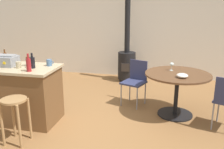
{
  "coord_description": "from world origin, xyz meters",
  "views": [
    {
      "loc": [
        1.05,
        -3.45,
        1.85
      ],
      "look_at": [
        0.23,
        0.34,
        0.75
      ],
      "focal_mm": 39.09,
      "sensor_mm": 36.0,
      "label": 1
    }
  ],
  "objects_px": {
    "bottle_3": "(32,62)",
    "cup_2": "(19,65)",
    "folding_chair_far": "(135,79)",
    "bottle_1": "(29,65)",
    "wine_glass": "(172,65)",
    "serving_bowl": "(182,76)",
    "kitchen_island": "(22,94)",
    "toolbox": "(4,60)",
    "bottle_0": "(5,57)",
    "cup_1": "(32,61)",
    "cup_0": "(49,63)",
    "bottle_2": "(28,61)",
    "wooden_stool": "(15,110)",
    "wood_stove": "(127,60)",
    "dining_table": "(177,83)"
  },
  "relations": [
    {
      "from": "bottle_3",
      "to": "cup_2",
      "type": "distance_m",
      "value": 0.22
    },
    {
      "from": "folding_chair_far",
      "to": "bottle_3",
      "type": "xyz_separation_m",
      "value": [
        -1.46,
        -1.14,
        0.52
      ]
    },
    {
      "from": "bottle_1",
      "to": "wine_glass",
      "type": "bearing_deg",
      "value": 29.1
    },
    {
      "from": "serving_bowl",
      "to": "cup_2",
      "type": "bearing_deg",
      "value": -166.87
    },
    {
      "from": "kitchen_island",
      "to": "toolbox",
      "type": "height_order",
      "value": "toolbox"
    },
    {
      "from": "bottle_0",
      "to": "cup_2",
      "type": "distance_m",
      "value": 0.55
    },
    {
      "from": "cup_1",
      "to": "serving_bowl",
      "type": "distance_m",
      "value": 2.45
    },
    {
      "from": "folding_chair_far",
      "to": "cup_0",
      "type": "xyz_separation_m",
      "value": [
        -1.28,
        -0.95,
        0.48
      ]
    },
    {
      "from": "cup_2",
      "to": "wine_glass",
      "type": "bearing_deg",
      "value": 23.34
    },
    {
      "from": "cup_1",
      "to": "cup_2",
      "type": "relative_size",
      "value": 0.94
    },
    {
      "from": "toolbox",
      "to": "cup_2",
      "type": "distance_m",
      "value": 0.33
    },
    {
      "from": "cup_2",
      "to": "bottle_2",
      "type": "bearing_deg",
      "value": 66.38
    },
    {
      "from": "kitchen_island",
      "to": "wine_glass",
      "type": "xyz_separation_m",
      "value": [
        2.37,
        0.93,
        0.4
      ]
    },
    {
      "from": "wine_glass",
      "to": "wooden_stool",
      "type": "bearing_deg",
      "value": -143.09
    },
    {
      "from": "folding_chair_far",
      "to": "bottle_0",
      "type": "xyz_separation_m",
      "value": [
        -2.12,
        -0.87,
        0.51
      ]
    },
    {
      "from": "kitchen_island",
      "to": "serving_bowl",
      "type": "relative_size",
      "value": 6.74
    },
    {
      "from": "folding_chair_far",
      "to": "wine_glass",
      "type": "distance_m",
      "value": 0.77
    },
    {
      "from": "folding_chair_far",
      "to": "toolbox",
      "type": "relative_size",
      "value": 1.99
    },
    {
      "from": "kitchen_island",
      "to": "bottle_0",
      "type": "height_order",
      "value": "bottle_0"
    },
    {
      "from": "folding_chair_far",
      "to": "bottle_0",
      "type": "distance_m",
      "value": 2.35
    },
    {
      "from": "bottle_1",
      "to": "bottle_3",
      "type": "height_order",
      "value": "bottle_1"
    },
    {
      "from": "cup_1",
      "to": "toolbox",
      "type": "bearing_deg",
      "value": -152.17
    },
    {
      "from": "bottle_3",
      "to": "wood_stove",
      "type": "bearing_deg",
      "value": 67.66
    },
    {
      "from": "bottle_0",
      "to": "bottle_3",
      "type": "relative_size",
      "value": 0.94
    },
    {
      "from": "bottle_3",
      "to": "bottle_1",
      "type": "bearing_deg",
      "value": -75.65
    },
    {
      "from": "dining_table",
      "to": "bottle_2",
      "type": "bearing_deg",
      "value": -164.53
    },
    {
      "from": "wood_stove",
      "to": "cup_1",
      "type": "bearing_deg",
      "value": -117.4
    },
    {
      "from": "dining_table",
      "to": "bottle_2",
      "type": "distance_m",
      "value": 2.48
    },
    {
      "from": "dining_table",
      "to": "bottle_3",
      "type": "relative_size",
      "value": 4.62
    },
    {
      "from": "bottle_3",
      "to": "cup_2",
      "type": "bearing_deg",
      "value": -168.51
    },
    {
      "from": "cup_0",
      "to": "cup_1",
      "type": "distance_m",
      "value": 0.34
    },
    {
      "from": "bottle_3",
      "to": "cup_1",
      "type": "distance_m",
      "value": 0.29
    },
    {
      "from": "wood_stove",
      "to": "serving_bowl",
      "type": "bearing_deg",
      "value": -59.86
    },
    {
      "from": "kitchen_island",
      "to": "bottle_1",
      "type": "relative_size",
      "value": 4.6
    },
    {
      "from": "bottle_1",
      "to": "wood_stove",
      "type": "bearing_deg",
      "value": 69.9
    },
    {
      "from": "cup_1",
      "to": "serving_bowl",
      "type": "xyz_separation_m",
      "value": [
        2.42,
        0.29,
        -0.18
      ]
    },
    {
      "from": "wooden_stool",
      "to": "bottle_3",
      "type": "distance_m",
      "value": 0.81
    },
    {
      "from": "wooden_stool",
      "to": "bottle_3",
      "type": "bearing_deg",
      "value": 92.89
    },
    {
      "from": "cup_2",
      "to": "cup_0",
      "type": "bearing_deg",
      "value": 30.69
    },
    {
      "from": "wine_glass",
      "to": "serving_bowl",
      "type": "height_order",
      "value": "wine_glass"
    },
    {
      "from": "bottle_2",
      "to": "bottle_0",
      "type": "bearing_deg",
      "value": 164.05
    },
    {
      "from": "wood_stove",
      "to": "folding_chair_far",
      "type": "bearing_deg",
      "value": -74.96
    },
    {
      "from": "cup_2",
      "to": "kitchen_island",
      "type": "bearing_deg",
      "value": 122.13
    },
    {
      "from": "dining_table",
      "to": "bottle_2",
      "type": "height_order",
      "value": "bottle_2"
    },
    {
      "from": "cup_2",
      "to": "dining_table",
      "type": "bearing_deg",
      "value": 18.62
    },
    {
      "from": "folding_chair_far",
      "to": "wine_glass",
      "type": "bearing_deg",
      "value": -15.47
    },
    {
      "from": "dining_table",
      "to": "folding_chair_far",
      "type": "xyz_separation_m",
      "value": [
        -0.75,
        0.36,
        -0.08
      ]
    },
    {
      "from": "bottle_0",
      "to": "cup_1",
      "type": "distance_m",
      "value": 0.51
    },
    {
      "from": "dining_table",
      "to": "serving_bowl",
      "type": "bearing_deg",
      "value": -77.17
    },
    {
      "from": "cup_1",
      "to": "cup_0",
      "type": "bearing_deg",
      "value": -9.25
    }
  ]
}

